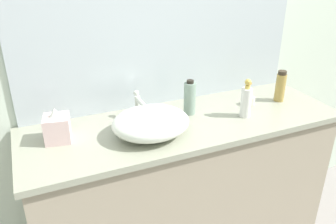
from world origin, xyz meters
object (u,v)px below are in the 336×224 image
at_px(lotion_bottle, 190,98).
at_px(candle_jar, 250,101).
at_px(sink_basin, 151,123).
at_px(soap_dispenser, 246,101).
at_px(perfume_bottle, 280,86).
at_px(tissue_box, 57,127).

distance_m(lotion_bottle, candle_jar, 0.36).
distance_m(sink_basin, soap_dispenser, 0.51).
xyz_separation_m(soap_dispenser, candle_jar, (0.11, 0.11, -0.06)).
bearing_deg(lotion_bottle, perfume_bottle, -5.56).
height_order(sink_basin, candle_jar, sink_basin).
bearing_deg(sink_basin, soap_dispenser, -0.96).
relative_size(soap_dispenser, perfume_bottle, 1.15).
relative_size(soap_dispenser, tissue_box, 1.28).
distance_m(sink_basin, perfume_bottle, 0.81).
bearing_deg(sink_basin, candle_jar, 9.12).
height_order(lotion_bottle, tissue_box, lotion_bottle).
bearing_deg(candle_jar, lotion_bottle, 174.11).
bearing_deg(candle_jar, soap_dispenser, -134.96).
distance_m(soap_dispenser, candle_jar, 0.17).
height_order(sink_basin, tissue_box, tissue_box).
distance_m(soap_dispenser, perfume_bottle, 0.31).
xyz_separation_m(soap_dispenser, lotion_bottle, (-0.25, 0.15, 0.00)).
distance_m(sink_basin, lotion_bottle, 0.30).
relative_size(perfume_bottle, candle_jar, 3.30).
height_order(soap_dispenser, tissue_box, soap_dispenser).
height_order(sink_basin, lotion_bottle, lotion_bottle).
bearing_deg(candle_jar, perfume_bottle, -4.94).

